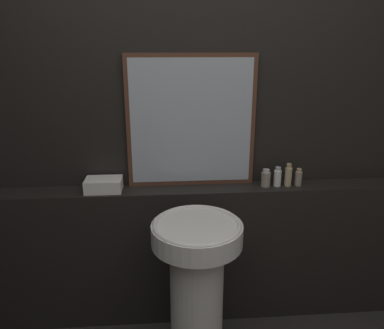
# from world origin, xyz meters

# --- Properties ---
(wall_back) EXTENTS (8.00, 0.06, 2.50)m
(wall_back) POSITION_xyz_m (0.00, 1.58, 1.25)
(wall_back) COLOR black
(wall_back) RESTS_ON ground_plane
(vanity_counter) EXTENTS (2.74, 0.18, 0.89)m
(vanity_counter) POSITION_xyz_m (0.00, 1.46, 0.45)
(vanity_counter) COLOR black
(vanity_counter) RESTS_ON ground_plane
(pedestal_sink) EXTENTS (0.46, 0.46, 0.87)m
(pedestal_sink) POSITION_xyz_m (-0.02, 1.05, 0.52)
(pedestal_sink) COLOR white
(pedestal_sink) RESTS_ON ground_plane
(mirror) EXTENTS (0.76, 0.03, 0.78)m
(mirror) POSITION_xyz_m (-0.01, 1.53, 1.28)
(mirror) COLOR #563323
(mirror) RESTS_ON vanity_counter
(towel_stack) EXTENTS (0.21, 0.14, 0.07)m
(towel_stack) POSITION_xyz_m (-0.53, 1.46, 0.93)
(towel_stack) COLOR white
(towel_stack) RESTS_ON vanity_counter
(shampoo_bottle) EXTENTS (0.05, 0.05, 0.11)m
(shampoo_bottle) POSITION_xyz_m (0.44, 1.46, 0.94)
(shampoo_bottle) COLOR gray
(shampoo_bottle) RESTS_ON vanity_counter
(conditioner_bottle) EXTENTS (0.04, 0.04, 0.12)m
(conditioner_bottle) POSITION_xyz_m (0.51, 1.46, 0.95)
(conditioner_bottle) COLOR white
(conditioner_bottle) RESTS_ON vanity_counter
(lotion_bottle) EXTENTS (0.04, 0.04, 0.14)m
(lotion_bottle) POSITION_xyz_m (0.58, 1.46, 0.96)
(lotion_bottle) COLOR #C6B284
(lotion_bottle) RESTS_ON vanity_counter
(body_wash_bottle) EXTENTS (0.04, 0.04, 0.11)m
(body_wash_bottle) POSITION_xyz_m (0.64, 1.46, 0.94)
(body_wash_bottle) COLOR gray
(body_wash_bottle) RESTS_ON vanity_counter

